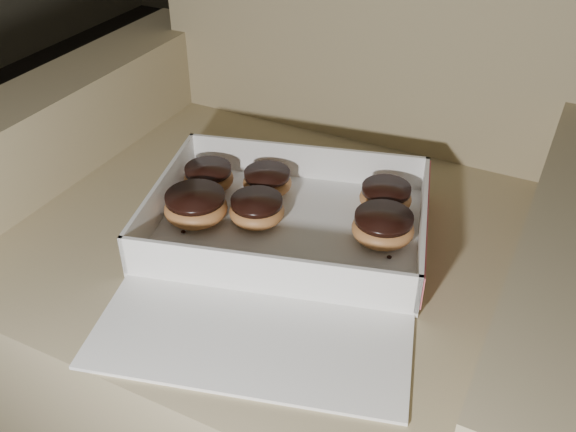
% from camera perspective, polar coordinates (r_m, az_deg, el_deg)
% --- Properties ---
extents(armchair, '(0.95, 0.80, 0.99)m').
position_cam_1_polar(armchair, '(1.10, 0.66, -4.12)').
color(armchair, '#91845C').
rests_on(armchair, floor).
extents(bakery_box, '(0.49, 0.54, 0.07)m').
position_cam_1_polar(bakery_box, '(0.91, -0.33, -2.25)').
color(bakery_box, white).
rests_on(bakery_box, armchair).
extents(donut_a, '(0.08, 0.08, 0.04)m').
position_cam_1_polar(donut_a, '(1.03, -7.07, 3.45)').
color(donut_a, '#BF7A42').
rests_on(donut_a, bakery_box).
extents(donut_b, '(0.08, 0.08, 0.04)m').
position_cam_1_polar(donut_b, '(0.95, -2.78, 0.57)').
color(donut_b, '#BF7A42').
rests_on(donut_b, bakery_box).
extents(donut_c, '(0.09, 0.09, 0.05)m').
position_cam_1_polar(donut_c, '(0.96, -8.20, 0.84)').
color(donut_c, '#BF7A42').
rests_on(donut_c, bakery_box).
extents(donut_d, '(0.09, 0.09, 0.04)m').
position_cam_1_polar(donut_d, '(0.92, 8.44, -0.98)').
color(donut_d, '#BF7A42').
rests_on(donut_d, bakery_box).
extents(donut_e, '(0.08, 0.08, 0.04)m').
position_cam_1_polar(donut_e, '(1.01, -1.86, 3.10)').
color(donut_e, '#BF7A42').
rests_on(donut_e, bakery_box).
extents(donut_f, '(0.08, 0.08, 0.04)m').
position_cam_1_polar(donut_f, '(0.99, 8.67, 1.70)').
color(donut_f, '#BF7A42').
rests_on(donut_f, bakery_box).
extents(crumb_a, '(0.01, 0.01, 0.00)m').
position_cam_1_polar(crumb_a, '(0.86, -1.73, -5.10)').
color(crumb_a, black).
rests_on(crumb_a, bakery_box).
extents(crumb_b, '(0.01, 0.01, 0.00)m').
position_cam_1_polar(crumb_b, '(0.95, -9.31, -1.40)').
color(crumb_b, black).
rests_on(crumb_b, bakery_box).
extents(crumb_c, '(0.01, 0.01, 0.00)m').
position_cam_1_polar(crumb_c, '(0.88, 2.09, -4.15)').
color(crumb_c, black).
rests_on(crumb_c, bakery_box).
extents(crumb_d, '(0.01, 0.01, 0.00)m').
position_cam_1_polar(crumb_d, '(0.90, 8.99, -3.62)').
color(crumb_d, black).
rests_on(crumb_d, bakery_box).
extents(crumb_e, '(0.01, 0.01, 0.00)m').
position_cam_1_polar(crumb_e, '(0.92, -11.51, -2.92)').
color(crumb_e, black).
rests_on(crumb_e, bakery_box).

